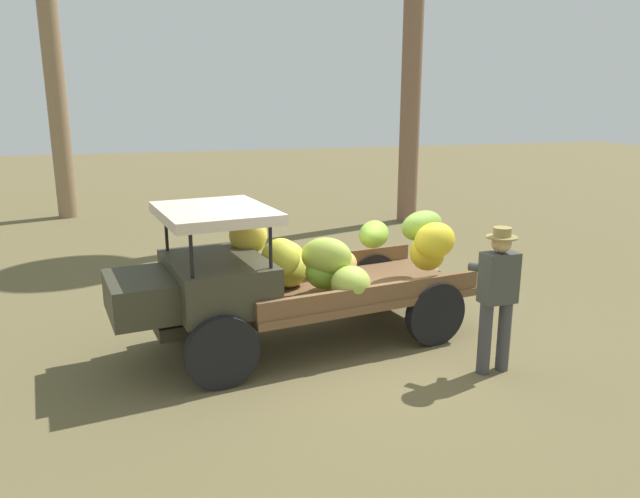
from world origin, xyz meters
TOP-DOWN VIEW (x-y plane):
  - ground_plane at (0.00, 0.00)m, footprint 60.00×60.00m
  - truck at (0.80, -0.21)m, footprint 4.61×2.27m
  - farmer at (-1.26, 1.23)m, footprint 0.53×0.47m
  - wooden_crate at (-1.66, -1.49)m, footprint 0.61×0.54m

SIDE VIEW (x-z plane):
  - ground_plane at x=0.00m, z-range 0.00..0.00m
  - wooden_crate at x=-1.66m, z-range 0.00..0.48m
  - truck at x=0.80m, z-range 0.00..1.86m
  - farmer at x=-1.26m, z-range 0.12..1.83m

